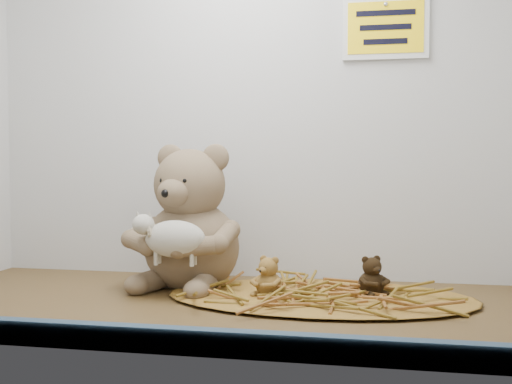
% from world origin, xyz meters
% --- Properties ---
extents(alcove_shell, '(1.20, 0.60, 0.90)m').
position_xyz_m(alcove_shell, '(0.00, 0.09, 0.45)').
color(alcove_shell, '#453017').
rests_on(alcove_shell, ground).
extents(front_rail, '(1.19, 0.02, 0.04)m').
position_xyz_m(front_rail, '(0.00, -0.29, 0.02)').
color(front_rail, '#324A61').
rests_on(front_rail, shelf_floor).
extents(straw_bed, '(0.59, 0.35, 0.01)m').
position_xyz_m(straw_bed, '(0.18, 0.09, 0.01)').
color(straw_bed, brown).
rests_on(straw_bed, shelf_floor).
extents(main_teddy, '(0.29, 0.30, 0.30)m').
position_xyz_m(main_teddy, '(-0.09, 0.15, 0.15)').
color(main_teddy, '#8D7857').
rests_on(main_teddy, shelf_floor).
extents(toy_lamb, '(0.15, 0.09, 0.10)m').
position_xyz_m(toy_lamb, '(-0.09, 0.04, 0.12)').
color(toy_lamb, silver).
rests_on(toy_lamb, main_teddy).
extents(mini_teddy_tan, '(0.08, 0.09, 0.08)m').
position_xyz_m(mini_teddy_tan, '(0.09, 0.06, 0.05)').
color(mini_teddy_tan, olive).
rests_on(mini_teddy_tan, straw_bed).
extents(mini_teddy_brown, '(0.09, 0.09, 0.07)m').
position_xyz_m(mini_teddy_brown, '(0.28, 0.11, 0.05)').
color(mini_teddy_brown, black).
rests_on(mini_teddy_brown, straw_bed).
extents(wall_sign, '(0.16, 0.01, 0.11)m').
position_xyz_m(wall_sign, '(0.30, 0.29, 0.55)').
color(wall_sign, yellow).
rests_on(wall_sign, back_wall).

